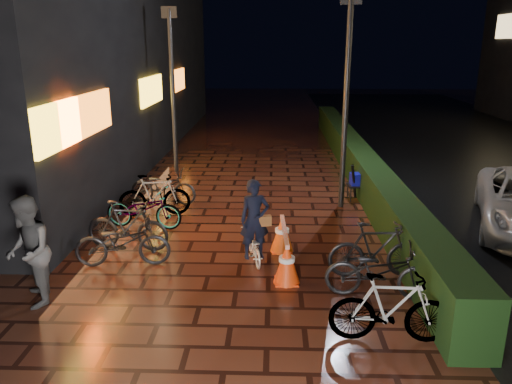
{
  "coord_description": "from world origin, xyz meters",
  "views": [
    {
      "loc": [
        0.62,
        -7.73,
        4.1
      ],
      "look_at": [
        0.27,
        2.31,
        1.1
      ],
      "focal_mm": 35.0,
      "sensor_mm": 36.0,
      "label": 1
    }
  ],
  "objects_px": {
    "cyclist": "(254,232)",
    "cart_assembly": "(358,181)",
    "bystander_person": "(28,252)",
    "traffic_barrier": "(284,247)"
  },
  "relations": [
    {
      "from": "bystander_person",
      "to": "cart_assembly",
      "type": "distance_m",
      "value": 8.52
    },
    {
      "from": "bystander_person",
      "to": "cyclist",
      "type": "distance_m",
      "value": 3.97
    },
    {
      "from": "traffic_barrier",
      "to": "cart_assembly",
      "type": "xyz_separation_m",
      "value": [
        2.06,
        4.25,
        0.17
      ]
    },
    {
      "from": "cyclist",
      "to": "cart_assembly",
      "type": "bearing_deg",
      "value": 57.17
    },
    {
      "from": "bystander_person",
      "to": "cart_assembly",
      "type": "height_order",
      "value": "bystander_person"
    },
    {
      "from": "bystander_person",
      "to": "cyclist",
      "type": "bearing_deg",
      "value": 92.63
    },
    {
      "from": "bystander_person",
      "to": "cart_assembly",
      "type": "xyz_separation_m",
      "value": [
        6.17,
        5.86,
        -0.37
      ]
    },
    {
      "from": "cyclist",
      "to": "traffic_barrier",
      "type": "xyz_separation_m",
      "value": [
        0.58,
        -0.17,
        -0.24
      ]
    },
    {
      "from": "bystander_person",
      "to": "cyclist",
      "type": "relative_size",
      "value": 1.1
    },
    {
      "from": "bystander_person",
      "to": "cyclist",
      "type": "xyz_separation_m",
      "value": [
        3.53,
        1.78,
        -0.3
      ]
    }
  ]
}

